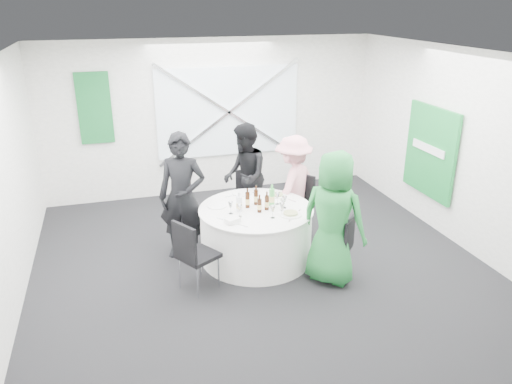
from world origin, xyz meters
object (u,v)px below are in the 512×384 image
object	(u,v)px
chair_back_left	(184,217)
person_woman_green	(333,218)
chair_front_right	(340,243)
clear_water_bottle	(239,204)
person_man_back	(245,177)
chair_front_left	(193,251)
chair_back	(249,195)
chair_back_right	(298,200)
banquet_table	(256,234)
person_man_back_left	(182,197)
person_woman_pink	(293,186)
green_water_bottle	(272,197)

from	to	relation	value
chair_back_left	person_woman_green	size ratio (longest dim) A/B	0.48
chair_front_right	person_woman_green	xyz separation A→B (m)	(-0.13, -0.01, 0.36)
person_woman_green	clear_water_bottle	bearing A→B (deg)	8.43
person_man_back	clear_water_bottle	distance (m)	1.18
chair_front_left	person_woman_green	bearing A→B (deg)	-128.33
chair_front_left	chair_back	bearing A→B (deg)	-66.03
chair_back_right	chair_front_left	world-z (taller)	chair_front_left
banquet_table	chair_back_right	bearing A→B (deg)	35.05
person_man_back_left	person_woman_pink	xyz separation A→B (m)	(1.71, 0.28, -0.12)
person_woman_green	banquet_table	bearing A→B (deg)	0.00
chair_front_right	green_water_bottle	xyz separation A→B (m)	(-0.65, 0.85, 0.38)
chair_back_left	chair_front_left	bearing A→B (deg)	-148.47
chair_back_right	person_woman_pink	world-z (taller)	person_woman_pink
banquet_table	person_woman_green	world-z (taller)	person_woman_green
chair_back_left	green_water_bottle	bearing A→B (deg)	-82.23
chair_front_right	green_water_bottle	bearing A→B (deg)	-100.43
chair_back	person_man_back_left	xyz separation A→B (m)	(-1.14, -0.71, 0.36)
person_man_back_left	person_woman_green	xyz separation A→B (m)	(1.70, -1.19, -0.03)
chair_back_left	chair_front_right	xyz separation A→B (m)	(1.78, -1.44, 0.02)
chair_back	chair_front_right	world-z (taller)	chair_back
banquet_table	chair_front_left	distance (m)	1.15
chair_front_right	person_man_back_left	distance (m)	2.21
banquet_table	person_man_back_left	size ratio (longest dim) A/B	0.87
chair_back	person_man_back	size ratio (longest dim) A/B	0.54
green_water_bottle	clear_water_bottle	size ratio (longest dim) A/B	1.12
chair_front_right	chair_front_left	bearing A→B (deg)	-54.62
person_man_back_left	green_water_bottle	world-z (taller)	person_man_back_left
chair_back	person_man_back_left	size ratio (longest dim) A/B	0.51
chair_back_right	chair_back_left	bearing A→B (deg)	-126.22
banquet_table	chair_front_left	world-z (taller)	chair_front_left
banquet_table	person_woman_pink	size ratio (longest dim) A/B	1.01
person_man_back	person_woman_pink	distance (m)	0.78
chair_back_right	green_water_bottle	xyz separation A→B (m)	(-0.61, -0.56, 0.33)
chair_front_right	chair_back_right	bearing A→B (deg)	-136.36
clear_water_bottle	person_woman_pink	bearing A→B (deg)	33.39
clear_water_bottle	chair_front_left	bearing A→B (deg)	-142.73
person_man_back_left	green_water_bottle	distance (m)	1.22
chair_back_left	green_water_bottle	size ratio (longest dim) A/B	2.74
banquet_table	chair_front_right	size ratio (longest dim) A/B	1.81
chair_back_left	person_man_back_left	world-z (taller)	person_man_back_left
green_water_bottle	clear_water_bottle	bearing A→B (deg)	-172.71
person_woman_green	chair_front_left	bearing A→B (deg)	39.28
chair_back_left	person_man_back_left	size ratio (longest dim) A/B	0.46
person_man_back_left	clear_water_bottle	xyz separation A→B (m)	(0.70, -0.39, -0.03)
chair_back_right	person_woman_green	xyz separation A→B (m)	(-0.09, -1.41, 0.32)
person_man_back	person_woman_pink	xyz separation A→B (m)	(0.63, -0.45, -0.06)
chair_back	clear_water_bottle	xyz separation A→B (m)	(-0.44, -1.10, 0.33)
person_man_back	chair_front_right	bearing A→B (deg)	28.79
chair_back_left	chair_back_right	xyz separation A→B (m)	(1.75, -0.04, 0.07)
chair_back_right	chair_front_left	xyz separation A→B (m)	(-1.83, -1.18, 0.00)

